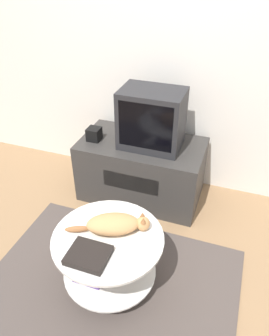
# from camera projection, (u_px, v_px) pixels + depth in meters

# --- Properties ---
(ground_plane) EXTENTS (12.00, 12.00, 0.00)m
(ground_plane) POSITION_uv_depth(u_px,v_px,m) (109.00, 289.00, 2.25)
(ground_plane) COLOR #93704C
(wall_back) EXTENTS (8.00, 0.05, 2.60)m
(wall_back) POSITION_uv_depth(u_px,v_px,m) (173.00, 43.00, 2.63)
(wall_back) COLOR silver
(wall_back) RESTS_ON ground_plane
(rug) EXTENTS (1.70, 1.27, 0.02)m
(rug) POSITION_uv_depth(u_px,v_px,m) (109.00, 288.00, 2.25)
(rug) COLOR #4C423D
(rug) RESTS_ON ground_plane
(tv_stand) EXTENTS (1.07, 0.58, 0.55)m
(tv_stand) POSITION_uv_depth(u_px,v_px,m) (142.00, 169.00, 2.95)
(tv_stand) COLOR #33302D
(tv_stand) RESTS_ON ground_plane
(tv) EXTENTS (0.50, 0.35, 0.49)m
(tv) POSITION_uv_depth(u_px,v_px,m) (152.00, 119.00, 2.63)
(tv) COLOR #232326
(tv) RESTS_ON tv_stand
(speaker) EXTENTS (0.11, 0.11, 0.11)m
(speaker) POSITION_uv_depth(u_px,v_px,m) (94.00, 134.00, 2.81)
(speaker) COLOR black
(speaker) RESTS_ON tv_stand
(coffee_table) EXTENTS (0.70, 0.70, 0.44)m
(coffee_table) POSITION_uv_depth(u_px,v_px,m) (108.00, 254.00, 2.12)
(coffee_table) COLOR #B2B2B7
(coffee_table) RESTS_ON rug
(dvd_box) EXTENTS (0.24, 0.20, 0.04)m
(dvd_box) POSITION_uv_depth(u_px,v_px,m) (88.00, 255.00, 1.89)
(dvd_box) COLOR black
(dvd_box) RESTS_ON coffee_table
(cat) EXTENTS (0.51, 0.30, 0.12)m
(cat) POSITION_uv_depth(u_px,v_px,m) (115.00, 224.00, 2.05)
(cat) COLOR tan
(cat) RESTS_ON coffee_table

